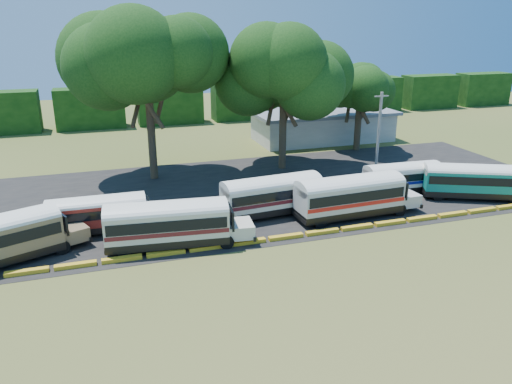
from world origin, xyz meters
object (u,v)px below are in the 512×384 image
object	(u,v)px
bus_teal	(472,179)
tree_west	(146,59)
bus_red	(100,212)
bus_cream_west	(170,222)
bus_white_red	(352,194)

from	to	relation	value
bus_teal	tree_west	bearing A→B (deg)	175.21
bus_red	tree_west	distance (m)	17.49
bus_cream_west	bus_white_red	xyz separation A→B (m)	(15.11, 1.17, 0.07)
bus_white_red	tree_west	xyz separation A→B (m)	(-14.27, 16.06, 10.01)
bus_white_red	bus_teal	distance (m)	12.74
bus_white_red	bus_teal	size ratio (longest dim) A/B	1.11
bus_teal	tree_west	distance (m)	32.62
bus_white_red	bus_teal	world-z (taller)	bus_white_red
bus_red	bus_teal	world-z (taller)	bus_teal
bus_white_red	bus_red	bearing A→B (deg)	168.68
bus_teal	bus_red	bearing A→B (deg)	-159.36
bus_red	bus_teal	size ratio (longest dim) A/B	0.91
bus_red	tree_west	bearing A→B (deg)	67.58
tree_west	bus_teal	bearing A→B (deg)	-29.47
bus_cream_west	bus_teal	xyz separation A→B (m)	(27.83, 1.99, -0.11)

